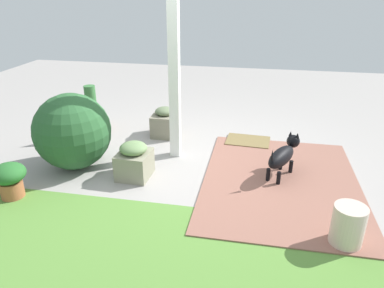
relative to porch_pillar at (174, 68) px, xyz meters
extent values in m
plane|color=#A09A96|center=(-0.25, 0.21, -1.20)|extent=(12.00, 12.00, 0.00)
cube|color=#905E4F|center=(-1.39, 0.50, -1.19)|extent=(1.80, 2.40, 0.02)
cube|color=white|center=(0.00, 0.00, 0.00)|extent=(0.13, 0.13, 2.40)
cube|color=gray|center=(0.32, -0.66, -1.03)|extent=(0.37, 0.43, 0.34)
ellipsoid|color=#657553|center=(0.32, -0.66, -0.81)|extent=(0.29, 0.29, 0.13)
cube|color=gray|center=(0.35, 0.69, -1.04)|extent=(0.39, 0.42, 0.32)
ellipsoid|color=#6A8955|center=(0.35, 0.69, -0.82)|extent=(0.33, 0.33, 0.15)
sphere|color=#28572D|center=(1.18, 0.57, -0.72)|extent=(0.95, 0.95, 0.95)
cylinder|color=#A65D39|center=(1.51, 1.39, -1.10)|extent=(0.25, 0.25, 0.19)
ellipsoid|color=#276329|center=(1.51, 1.39, -0.91)|extent=(0.36, 0.36, 0.22)
cylinder|color=#AB6539|center=(1.57, -0.24, -1.09)|extent=(0.30, 0.30, 0.21)
cone|color=brown|center=(1.57, -0.24, -0.75)|extent=(0.27, 0.27, 0.48)
cylinder|color=#B2593A|center=(1.55, -0.73, -1.09)|extent=(0.32, 0.32, 0.22)
cylinder|color=#356D37|center=(1.55, -0.73, -0.74)|extent=(0.18, 0.18, 0.48)
ellipsoid|color=black|center=(-1.38, 0.39, -0.92)|extent=(0.42, 0.60, 0.21)
sphere|color=black|center=(-1.52, 0.09, -0.84)|extent=(0.16, 0.16, 0.16)
cone|color=black|center=(-1.48, 0.07, -0.75)|extent=(0.05, 0.05, 0.07)
cone|color=black|center=(-1.56, 0.11, -0.75)|extent=(0.05, 0.05, 0.07)
cylinder|color=black|center=(-1.39, 0.20, -1.11)|extent=(0.05, 0.05, 0.17)
cylinder|color=black|center=(-1.51, 0.26, -1.11)|extent=(0.05, 0.05, 0.17)
cylinder|color=black|center=(-1.24, 0.52, -1.11)|extent=(0.05, 0.05, 0.17)
cylinder|color=black|center=(-1.36, 0.58, -1.11)|extent=(0.05, 0.05, 0.17)
cone|color=black|center=(-1.26, 0.63, -0.79)|extent=(0.04, 0.04, 0.13)
cylinder|color=beige|center=(-1.92, 1.53, -1.00)|extent=(0.29, 0.29, 0.39)
cube|color=olive|center=(-0.95, -0.62, -1.18)|extent=(0.65, 0.48, 0.03)
camera|label=1|loc=(-1.07, 4.36, 0.96)|focal=33.83mm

